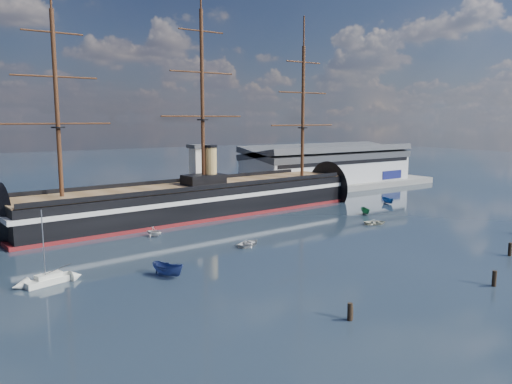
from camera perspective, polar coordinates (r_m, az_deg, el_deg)
ground at (r=111.09m, az=0.32°, el=-4.11°), size 600.00×600.00×0.00m
quay at (r=146.18m, az=-4.63°, el=-1.10°), size 180.00×18.00×2.00m
warehouse at (r=177.01m, az=8.22°, el=3.10°), size 63.00×21.00×11.60m
quay_tower at (r=138.88m, az=-6.54°, el=2.43°), size 5.00×5.00×15.00m
warship at (r=123.85m, az=-7.49°, el=-0.98°), size 113.37×22.02×53.94m
sailboat at (r=80.17m, az=-22.59°, el=-9.18°), size 7.24×3.69×11.12m
motorboat_a at (r=78.86m, az=-9.99°, el=-9.48°), size 7.17×5.05×2.70m
motorboat_b at (r=95.45m, az=-0.79°, el=-6.19°), size 2.33×3.59×1.56m
motorboat_c at (r=129.47m, az=12.42°, el=-2.51°), size 5.50×3.96×2.07m
motorboat_d at (r=105.14m, az=-11.59°, el=-5.00°), size 6.75×5.10×2.27m
motorboat_e at (r=117.67m, az=13.47°, el=-3.63°), size 2.55×3.38×1.47m
motorboat_f at (r=147.14m, az=14.84°, el=-1.30°), size 5.85×3.16×2.22m
piling_near_left at (r=62.90m, az=10.66°, el=-14.22°), size 0.64×0.64×2.86m
piling_near_mid at (r=81.08m, az=25.53°, el=-9.69°), size 0.64×0.64×3.02m
piling_near_right at (r=99.50m, az=26.99°, el=-6.52°), size 0.64×0.64×3.08m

